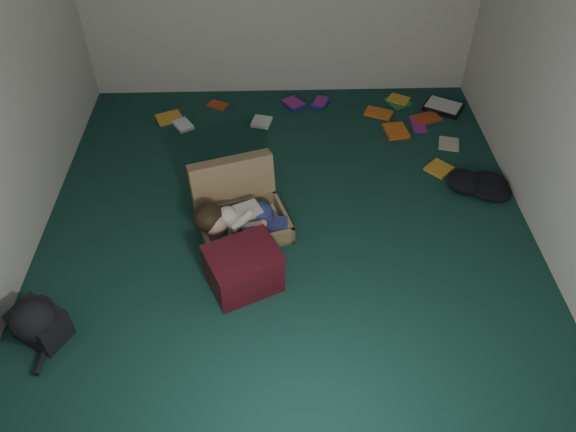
{
  "coord_description": "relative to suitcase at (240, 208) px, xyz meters",
  "views": [
    {
      "loc": [
        -0.09,
        -3.22,
        3.25
      ],
      "look_at": [
        0.0,
        -0.15,
        0.35
      ],
      "focal_mm": 35.0,
      "sensor_mm": 36.0,
      "label": 1
    }
  ],
  "objects": [
    {
      "name": "wall_front",
      "position": [
        0.39,
        -2.41,
        1.15
      ],
      "size": [
        4.5,
        0.0,
        4.5
      ],
      "primitive_type": "plane",
      "rotation": [
        -1.57,
        0.0,
        0.0
      ],
      "color": "silver",
      "rests_on": "ground"
    },
    {
      "name": "suitcase",
      "position": [
        0.0,
        0.0,
        0.0
      ],
      "size": [
        0.86,
        0.85,
        0.51
      ],
      "rotation": [
        0.0,
        0.0,
        0.31
      ],
      "color": "#917850",
      "rests_on": "floor"
    },
    {
      "name": "person",
      "position": [
        0.01,
        -0.18,
        0.04
      ],
      "size": [
        0.77,
        0.39,
        0.31
      ],
      "rotation": [
        0.0,
        0.0,
        0.31
      ],
      "color": "beige",
      "rests_on": "suitcase"
    },
    {
      "name": "book_scatter",
      "position": [
        0.9,
        1.45,
        -0.14
      ],
      "size": [
        2.99,
        1.42,
        0.02
      ],
      "color": "gold",
      "rests_on": "floor"
    },
    {
      "name": "clothing_pile",
      "position": [
        2.09,
        0.32,
        -0.08
      ],
      "size": [
        0.53,
        0.49,
        0.14
      ],
      "primitive_type": null,
      "rotation": [
        0.0,
        0.0,
        0.42
      ],
      "color": "black",
      "rests_on": "floor"
    },
    {
      "name": "backpack",
      "position": [
        -1.31,
        -1.08,
        -0.02
      ],
      "size": [
        0.55,
        0.52,
        0.26
      ],
      "primitive_type": null,
      "rotation": [
        0.0,
        0.0,
        -0.53
      ],
      "color": "black",
      "rests_on": "floor"
    },
    {
      "name": "floor",
      "position": [
        0.39,
        -0.16,
        -0.15
      ],
      "size": [
        4.5,
        4.5,
        0.0
      ],
      "primitive_type": "plane",
      "color": "#143A31",
      "rests_on": "ground"
    },
    {
      "name": "maroon_bin",
      "position": [
        0.05,
        -0.67,
        0.02
      ],
      "size": [
        0.63,
        0.57,
        0.35
      ],
      "rotation": [
        0.0,
        0.0,
        0.43
      ],
      "color": "#430D16",
      "rests_on": "floor"
    },
    {
      "name": "paper_tray",
      "position": [
        2.09,
        1.66,
        -0.13
      ],
      "size": [
        0.47,
        0.44,
        0.05
      ],
      "rotation": [
        0.0,
        0.0,
        -0.54
      ],
      "color": "black",
      "rests_on": "floor"
    }
  ]
}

